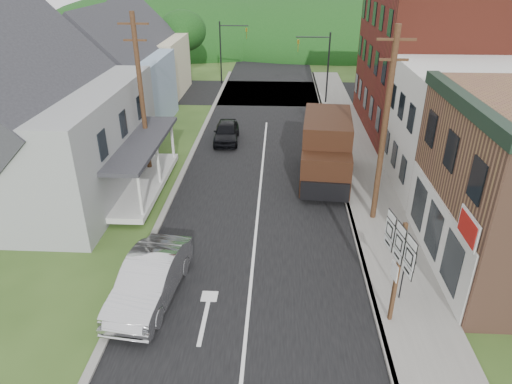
# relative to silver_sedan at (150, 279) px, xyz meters

# --- Properties ---
(ground) EXTENTS (120.00, 120.00, 0.00)m
(ground) POSITION_rel_silver_sedan_xyz_m (3.62, 2.74, -0.83)
(ground) COLOR #2D4719
(ground) RESTS_ON ground
(road) EXTENTS (9.00, 90.00, 0.02)m
(road) POSITION_rel_silver_sedan_xyz_m (3.62, 12.74, -0.83)
(road) COLOR black
(road) RESTS_ON ground
(cross_road) EXTENTS (60.00, 9.00, 0.02)m
(cross_road) POSITION_rel_silver_sedan_xyz_m (3.62, 29.74, -0.83)
(cross_road) COLOR black
(cross_road) RESTS_ON ground
(sidewalk_right) EXTENTS (2.80, 55.00, 0.15)m
(sidewalk_right) POSITION_rel_silver_sedan_xyz_m (9.52, 10.74, -0.76)
(sidewalk_right) COLOR slate
(sidewalk_right) RESTS_ON ground
(curb_right) EXTENTS (0.20, 55.00, 0.15)m
(curb_right) POSITION_rel_silver_sedan_xyz_m (8.17, 10.74, -0.76)
(curb_right) COLOR slate
(curb_right) RESTS_ON ground
(curb_left) EXTENTS (0.30, 55.00, 0.12)m
(curb_left) POSITION_rel_silver_sedan_xyz_m (-1.03, 10.74, -0.77)
(curb_left) COLOR slate
(curb_left) RESTS_ON ground
(storefront_white) EXTENTS (8.00, 7.00, 6.50)m
(storefront_white) POSITION_rel_silver_sedan_xyz_m (14.92, 10.24, 2.42)
(storefront_white) COLOR silver
(storefront_white) RESTS_ON ground
(storefront_red) EXTENTS (8.00, 12.00, 10.00)m
(storefront_red) POSITION_rel_silver_sedan_xyz_m (14.92, 19.74, 4.17)
(storefront_red) COLOR maroon
(storefront_red) RESTS_ON ground
(house_gray) EXTENTS (10.20, 12.24, 8.35)m
(house_gray) POSITION_rel_silver_sedan_xyz_m (-8.38, 8.74, 3.40)
(house_gray) COLOR gray
(house_gray) RESTS_ON ground
(house_blue) EXTENTS (7.14, 8.16, 7.28)m
(house_blue) POSITION_rel_silver_sedan_xyz_m (-7.38, 19.74, 2.86)
(house_blue) COLOR #8798B8
(house_blue) RESTS_ON ground
(house_cream) EXTENTS (7.14, 8.16, 7.28)m
(house_cream) POSITION_rel_silver_sedan_xyz_m (-7.88, 28.74, 2.86)
(house_cream) COLOR beige
(house_cream) RESTS_ON ground
(utility_pole_right) EXTENTS (1.60, 0.26, 9.00)m
(utility_pole_right) POSITION_rel_silver_sedan_xyz_m (9.22, 6.24, 3.82)
(utility_pole_right) COLOR #472D19
(utility_pole_right) RESTS_ON ground
(utility_pole_left) EXTENTS (1.60, 0.26, 9.00)m
(utility_pole_left) POSITION_rel_silver_sedan_xyz_m (-2.88, 10.74, 3.82)
(utility_pole_left) COLOR #472D19
(utility_pole_left) RESTS_ON ground
(traffic_signal_right) EXTENTS (2.87, 0.20, 6.00)m
(traffic_signal_right) POSITION_rel_silver_sedan_xyz_m (7.93, 26.24, 2.92)
(traffic_signal_right) COLOR black
(traffic_signal_right) RESTS_ON ground
(traffic_signal_left) EXTENTS (2.87, 0.20, 6.00)m
(traffic_signal_left) POSITION_rel_silver_sedan_xyz_m (-0.68, 33.24, 2.92)
(traffic_signal_left) COLOR black
(traffic_signal_left) RESTS_ON ground
(tree_left_c) EXTENTS (5.80, 5.80, 8.41)m
(tree_left_c) POSITION_rel_silver_sedan_xyz_m (-15.38, 22.74, 5.10)
(tree_left_c) COLOR #382616
(tree_left_c) RESTS_ON ground
(tree_left_d) EXTENTS (4.80, 4.80, 6.94)m
(tree_left_d) POSITION_rel_silver_sedan_xyz_m (-5.38, 34.74, 4.05)
(tree_left_d) COLOR #382616
(tree_left_d) RESTS_ON ground
(forested_ridge) EXTENTS (90.00, 30.00, 16.00)m
(forested_ridge) POSITION_rel_silver_sedan_xyz_m (3.62, 57.74, -0.83)
(forested_ridge) COLOR black
(forested_ridge) RESTS_ON ground
(silver_sedan) EXTENTS (2.32, 5.22, 1.67)m
(silver_sedan) POSITION_rel_silver_sedan_xyz_m (0.00, 0.00, 0.00)
(silver_sedan) COLOR silver
(silver_sedan) RESTS_ON ground
(dark_sedan) EXTENTS (1.81, 4.14, 1.39)m
(dark_sedan) POSITION_rel_silver_sedan_xyz_m (0.98, 16.50, -0.14)
(dark_sedan) COLOR black
(dark_sedan) RESTS_ON ground
(delivery_van) EXTENTS (3.11, 6.58, 3.57)m
(delivery_van) POSITION_rel_silver_sedan_xyz_m (7.24, 10.71, 0.98)
(delivery_van) COLOR black
(delivery_van) RESTS_ON ground
(route_sign_cluster) EXTENTS (0.46, 2.18, 3.85)m
(route_sign_cluster) POSITION_rel_silver_sedan_xyz_m (8.51, -0.86, 1.81)
(route_sign_cluster) COLOR #472D19
(route_sign_cluster) RESTS_ON sidewalk_right
(warning_sign) EXTENTS (0.26, 0.59, 2.31)m
(warning_sign) POSITION_rel_silver_sedan_xyz_m (9.12, 0.29, 0.79)
(warning_sign) COLOR black
(warning_sign) RESTS_ON sidewalk_right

